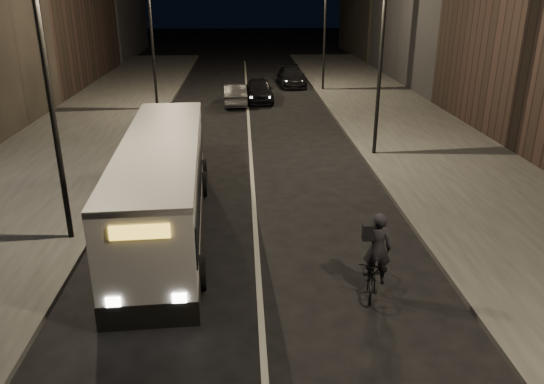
{
  "coord_description": "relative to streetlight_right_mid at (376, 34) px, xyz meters",
  "views": [
    {
      "loc": [
        -0.33,
        -10.79,
        7.26
      ],
      "look_at": [
        0.5,
        3.94,
        1.5
      ],
      "focal_mm": 35.0,
      "sensor_mm": 36.0,
      "label": 1
    }
  ],
  "objects": [
    {
      "name": "car_mid",
      "position": [
        -6.13,
        11.59,
        -4.69
      ],
      "size": [
        1.62,
        4.15,
        1.34
      ],
      "primitive_type": "imported",
      "rotation": [
        0.0,
        0.0,
        3.19
      ],
      "color": "#313033",
      "rests_on": "ground"
    },
    {
      "name": "streetlight_right_mid",
      "position": [
        0.0,
        0.0,
        0.0
      ],
      "size": [
        1.2,
        0.44,
        8.12
      ],
      "color": "black",
      "rests_on": "sidewalk_right"
    },
    {
      "name": "streetlight_right_far",
      "position": [
        0.0,
        16.0,
        0.0
      ],
      "size": [
        1.2,
        0.44,
        8.12
      ],
      "color": "black",
      "rests_on": "sidewalk_right"
    },
    {
      "name": "ground",
      "position": [
        -5.33,
        -12.0,
        -5.36
      ],
      "size": [
        180.0,
        180.0,
        0.0
      ],
      "primitive_type": "plane",
      "color": "black",
      "rests_on": "ground"
    },
    {
      "name": "sidewalk_left",
      "position": [
        -13.83,
        2.0,
        -5.28
      ],
      "size": [
        7.0,
        70.0,
        0.16
      ],
      "primitive_type": "cube",
      "color": "#333330",
      "rests_on": "ground"
    },
    {
      "name": "car_near",
      "position": [
        -4.53,
        12.63,
        -4.6
      ],
      "size": [
        1.87,
        4.47,
        1.51
      ],
      "primitive_type": "imported",
      "rotation": [
        0.0,
        0.0,
        0.02
      ],
      "color": "black",
      "rests_on": "ground"
    },
    {
      "name": "car_far",
      "position": [
        -1.83,
        18.42,
        -4.67
      ],
      "size": [
        2.13,
        4.84,
        1.38
      ],
      "primitive_type": "imported",
      "rotation": [
        0.0,
        0.0,
        0.04
      ],
      "color": "black",
      "rests_on": "ground"
    },
    {
      "name": "cyclist_on_bicycle",
      "position": [
        -2.46,
        -11.32,
        -4.62
      ],
      "size": [
        1.18,
        2.05,
        2.24
      ],
      "rotation": [
        0.0,
        0.0,
        -0.28
      ],
      "color": "black",
      "rests_on": "ground"
    },
    {
      "name": "city_bus",
      "position": [
        -8.17,
        -7.18,
        -3.77
      ],
      "size": [
        3.01,
        10.97,
        2.92
      ],
      "rotation": [
        0.0,
        0.0,
        0.05
      ],
      "color": "silver",
      "rests_on": "ground"
    },
    {
      "name": "streetlight_left_near",
      "position": [
        -10.66,
        -8.0,
        0.0
      ],
      "size": [
        1.2,
        0.44,
        8.12
      ],
      "color": "black",
      "rests_on": "sidewalk_left"
    },
    {
      "name": "sidewalk_right",
      "position": [
        3.17,
        2.0,
        -5.28
      ],
      "size": [
        7.0,
        70.0,
        0.16
      ],
      "primitive_type": "cube",
      "color": "#333330",
      "rests_on": "ground"
    },
    {
      "name": "streetlight_left_far",
      "position": [
        -10.66,
        10.0,
        0.0
      ],
      "size": [
        1.2,
        0.44,
        8.12
      ],
      "color": "black",
      "rests_on": "sidewalk_left"
    }
  ]
}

